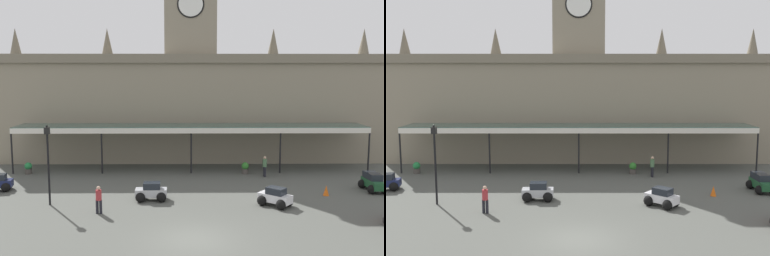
# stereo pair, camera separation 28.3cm
# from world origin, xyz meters

# --- Properties ---
(ground_plane) EXTENTS (140.00, 140.00, 0.00)m
(ground_plane) POSITION_xyz_m (0.00, 0.00, 0.00)
(ground_plane) COLOR #4D4F49
(station_building) EXTENTS (35.78, 7.14, 18.25)m
(station_building) POSITION_xyz_m (0.00, 21.47, 5.74)
(station_building) COLOR gray
(station_building) RESTS_ON ground
(entrance_canopy) EXTENTS (29.82, 3.26, 3.88)m
(entrance_canopy) POSITION_xyz_m (0.00, 15.68, 3.74)
(entrance_canopy) COLOR #38564C
(entrance_canopy) RESTS_ON ground
(car_green_estate) EXTENTS (1.56, 2.26, 1.27)m
(car_green_estate) POSITION_xyz_m (12.85, 8.85, 0.56)
(car_green_estate) COLOR #1E512D
(car_green_estate) RESTS_ON ground
(car_white_sedan) EXTENTS (2.23, 2.19, 1.19)m
(car_white_sedan) POSITION_xyz_m (5.18, 5.44, 0.50)
(car_white_sedan) COLOR silver
(car_white_sedan) RESTS_ON ground
(car_silver_sedan) EXTENTS (2.07, 1.55, 1.19)m
(car_silver_sedan) POSITION_xyz_m (-2.69, 6.76, 0.50)
(car_silver_sedan) COLOR #B2B5BA
(car_silver_sedan) RESTS_ON ground
(pedestrian_crossing_forecourt) EXTENTS (0.34, 0.39, 1.67)m
(pedestrian_crossing_forecourt) POSITION_xyz_m (5.90, 13.12, 0.91)
(pedestrian_crossing_forecourt) COLOR black
(pedestrian_crossing_forecourt) RESTS_ON ground
(pedestrian_beside_cars) EXTENTS (0.39, 0.34, 1.67)m
(pedestrian_beside_cars) POSITION_xyz_m (-5.57, 4.09, 0.91)
(pedestrian_beside_cars) COLOR black
(pedestrian_beside_cars) RESTS_ON ground
(victorian_lamppost) EXTENTS (0.30, 0.30, 5.09)m
(victorian_lamppost) POSITION_xyz_m (-9.03, 5.84, 3.15)
(victorian_lamppost) COLOR black
(victorian_lamppost) RESTS_ON ground
(traffic_cone) EXTENTS (0.40, 0.40, 0.68)m
(traffic_cone) POSITION_xyz_m (9.13, 7.70, 0.34)
(traffic_cone) COLOR orange
(traffic_cone) RESTS_ON ground
(planter_forecourt_centre) EXTENTS (0.60, 0.60, 0.96)m
(planter_forecourt_centre) POSITION_xyz_m (-13.52, 14.33, 0.49)
(planter_forecourt_centre) COLOR #47423D
(planter_forecourt_centre) RESTS_ON ground
(planter_by_canopy) EXTENTS (0.60, 0.60, 0.96)m
(planter_by_canopy) POSITION_xyz_m (4.48, 14.15, 0.49)
(planter_by_canopy) COLOR #47423D
(planter_by_canopy) RESTS_ON ground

